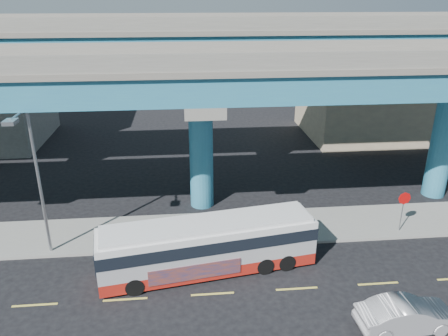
{
  "coord_description": "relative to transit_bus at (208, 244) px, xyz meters",
  "views": [
    {
      "loc": [
        -1.08,
        -16.88,
        13.04
      ],
      "look_at": [
        0.96,
        4.0,
        4.56
      ],
      "focal_mm": 35.0,
      "sensor_mm": 36.0,
      "label": 1
    }
  ],
  "objects": [
    {
      "name": "ground",
      "position": [
        0.05,
        -1.62,
        -1.5
      ],
      "size": [
        120.0,
        120.0,
        0.0
      ],
      "primitive_type": "plane",
      "color": "black",
      "rests_on": "ground"
    },
    {
      "name": "sidewalk",
      "position": [
        0.05,
        3.88,
        -1.43
      ],
      "size": [
        70.0,
        4.0,
        0.15
      ],
      "primitive_type": "cube",
      "color": "gray",
      "rests_on": "ground"
    },
    {
      "name": "lane_markings",
      "position": [
        0.05,
        -1.92,
        -1.5
      ],
      "size": [
        58.0,
        0.12,
        0.01
      ],
      "color": "#D8C64C",
      "rests_on": "ground"
    },
    {
      "name": "viaduct",
      "position": [
        0.05,
        7.49,
        7.64
      ],
      "size": [
        52.0,
        12.4,
        11.7
      ],
      "color": "#266A91",
      "rests_on": "ground"
    },
    {
      "name": "building_beige",
      "position": [
        18.05,
        21.36,
        2.0
      ],
      "size": [
        14.0,
        10.23,
        7.0
      ],
      "color": "tan",
      "rests_on": "ground"
    },
    {
      "name": "transit_bus",
      "position": [
        0.0,
        0.0,
        0.0
      ],
      "size": [
        10.92,
        4.02,
        2.74
      ],
      "rotation": [
        0.0,
        0.0,
        0.16
      ],
      "color": "#A41D13",
      "rests_on": "ground"
    },
    {
      "name": "sedan",
      "position": [
        7.87,
        -4.93,
        -0.82
      ],
      "size": [
        1.86,
        4.28,
        1.36
      ],
      "primitive_type": "imported",
      "rotation": [
        0.0,
        0.0,
        1.62
      ],
      "color": "#A1A1A6",
      "rests_on": "ground"
    },
    {
      "name": "street_lamp",
      "position": [
        -8.33,
        1.81,
        3.85
      ],
      "size": [
        0.5,
        2.6,
        8.03
      ],
      "color": "gray",
      "rests_on": "sidewalk"
    },
    {
      "name": "stop_sign",
      "position": [
        11.27,
        2.56,
        0.41
      ],
      "size": [
        0.74,
        0.09,
        2.46
      ],
      "rotation": [
        0.0,
        0.0,
        -0.35
      ],
      "color": "gray",
      "rests_on": "sidewalk"
    }
  ]
}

